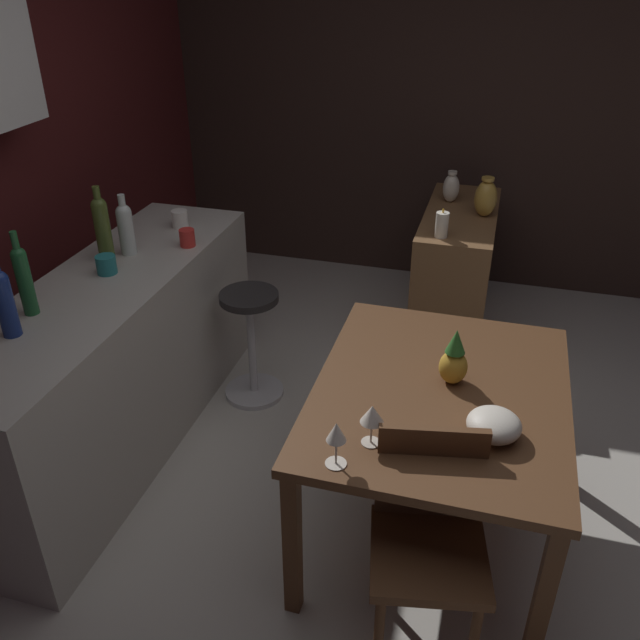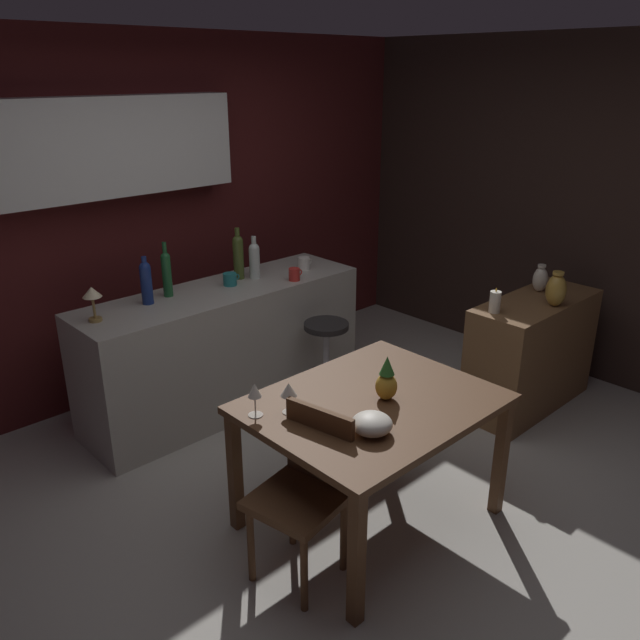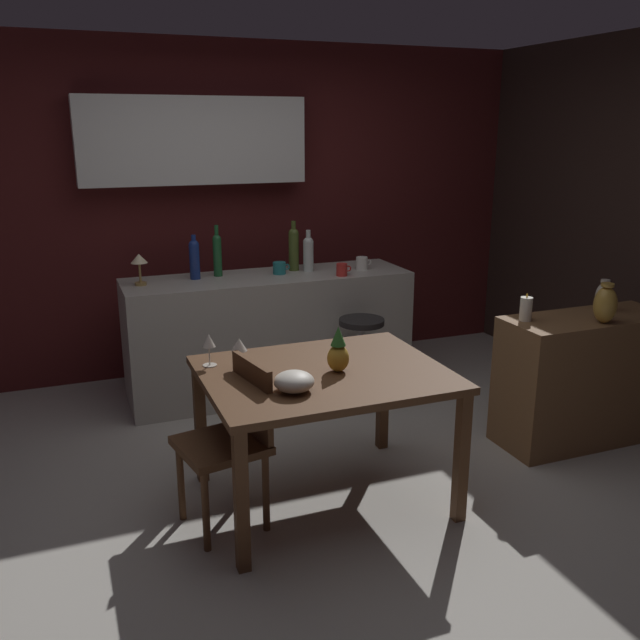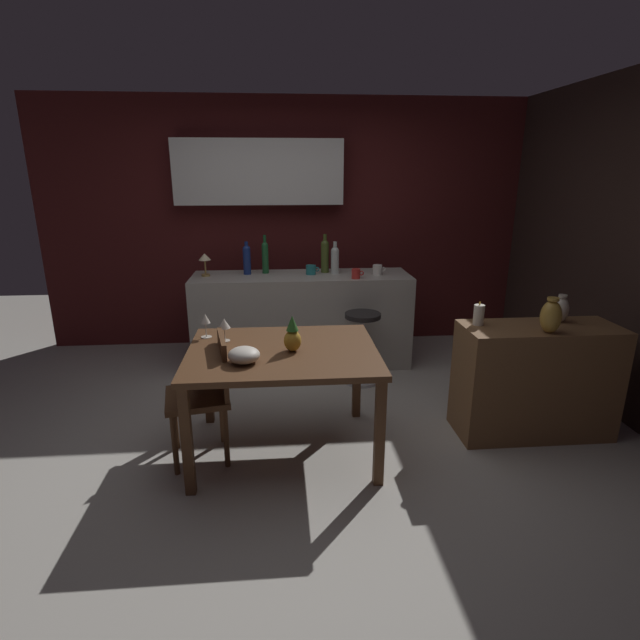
{
  "view_description": "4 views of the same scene",
  "coord_description": "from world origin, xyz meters",
  "px_view_note": "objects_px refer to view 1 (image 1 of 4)",
  "views": [
    {
      "loc": [
        -2.3,
        -0.38,
        2.27
      ],
      "look_at": [
        0.36,
        0.37,
        0.7
      ],
      "focal_mm": 37.19,
      "sensor_mm": 36.0,
      "label": 1
    },
    {
      "loc": [
        -2.3,
        -2.2,
        2.33
      ],
      "look_at": [
        0.29,
        0.57,
        0.84
      ],
      "focal_mm": 35.95,
      "sensor_mm": 36.0,
      "label": 2
    },
    {
      "loc": [
        -1.33,
        -3.33,
        1.96
      ],
      "look_at": [
        0.19,
        0.58,
        0.76
      ],
      "focal_mm": 38.27,
      "sensor_mm": 36.0,
      "label": 3
    },
    {
      "loc": [
        -0.12,
        -3.28,
        1.86
      ],
      "look_at": [
        0.19,
        0.35,
        0.75
      ],
      "focal_mm": 27.51,
      "sensor_mm": 36.0,
      "label": 4
    }
  ],
  "objects_px": {
    "cup_white": "(180,219)",
    "cup_red": "(187,238)",
    "cup_teal": "(106,264)",
    "dining_table": "(439,406)",
    "vase_brass": "(486,198)",
    "wine_glass_right": "(336,434)",
    "wine_glass_left": "(372,415)",
    "vase_ceramic_ivory": "(451,188)",
    "fruit_bowl": "(494,425)",
    "wine_bottle_olive": "(102,226)",
    "wine_bottle_green": "(24,277)",
    "pillar_candle_tall": "(442,225)",
    "sideboard_cabinet": "(455,272)",
    "wine_bottle_clear": "(126,227)",
    "bar_stool": "(252,342)",
    "pineapple_centerpiece": "(454,360)",
    "chair_near_window": "(428,534)",
    "wine_bottle_cobalt": "(4,301)"
  },
  "relations": [
    {
      "from": "pineapple_centerpiece",
      "to": "wine_bottle_olive",
      "type": "relative_size",
      "value": 0.64
    },
    {
      "from": "wine_glass_left",
      "to": "pillar_candle_tall",
      "type": "bearing_deg",
      "value": -0.94
    },
    {
      "from": "dining_table",
      "to": "vase_ceramic_ivory",
      "type": "distance_m",
      "value": 2.02
    },
    {
      "from": "wine_bottle_clear",
      "to": "wine_bottle_green",
      "type": "height_order",
      "value": "wine_bottle_green"
    },
    {
      "from": "wine_glass_right",
      "to": "vase_brass",
      "type": "relative_size",
      "value": 0.72
    },
    {
      "from": "dining_table",
      "to": "bar_stool",
      "type": "distance_m",
      "value": 1.35
    },
    {
      "from": "chair_near_window",
      "to": "wine_bottle_olive",
      "type": "relative_size",
      "value": 2.26
    },
    {
      "from": "wine_bottle_cobalt",
      "to": "wine_bottle_clear",
      "type": "bearing_deg",
      "value": -2.66
    },
    {
      "from": "pillar_candle_tall",
      "to": "vase_brass",
      "type": "bearing_deg",
      "value": -27.76
    },
    {
      "from": "dining_table",
      "to": "vase_ceramic_ivory",
      "type": "bearing_deg",
      "value": 5.36
    },
    {
      "from": "wine_bottle_olive",
      "to": "chair_near_window",
      "type": "bearing_deg",
      "value": -118.1
    },
    {
      "from": "pineapple_centerpiece",
      "to": "cup_teal",
      "type": "distance_m",
      "value": 1.69
    },
    {
      "from": "wine_bottle_clear",
      "to": "wine_bottle_cobalt",
      "type": "height_order",
      "value": "wine_bottle_cobalt"
    },
    {
      "from": "vase_brass",
      "to": "vase_ceramic_ivory",
      "type": "bearing_deg",
      "value": 48.05
    },
    {
      "from": "wine_bottle_clear",
      "to": "cup_red",
      "type": "xyz_separation_m",
      "value": [
        0.17,
        -0.24,
        -0.1
      ]
    },
    {
      "from": "bar_stool",
      "to": "dining_table",
      "type": "bearing_deg",
      "value": -123.29
    },
    {
      "from": "wine_bottle_olive",
      "to": "pillar_candle_tall",
      "type": "relative_size",
      "value": 2.2
    },
    {
      "from": "cup_teal",
      "to": "dining_table",
      "type": "bearing_deg",
      "value": -100.25
    },
    {
      "from": "bar_stool",
      "to": "vase_brass",
      "type": "distance_m",
      "value": 1.67
    },
    {
      "from": "vase_ceramic_ivory",
      "to": "wine_bottle_green",
      "type": "bearing_deg",
      "value": 144.0
    },
    {
      "from": "fruit_bowl",
      "to": "wine_bottle_green",
      "type": "bearing_deg",
      "value": 87.28
    },
    {
      "from": "bar_stool",
      "to": "cup_teal",
      "type": "xyz_separation_m",
      "value": [
        -0.42,
        0.54,
        0.6
      ]
    },
    {
      "from": "wine_bottle_olive",
      "to": "cup_white",
      "type": "height_order",
      "value": "wine_bottle_olive"
    },
    {
      "from": "cup_white",
      "to": "cup_red",
      "type": "relative_size",
      "value": 1.08
    },
    {
      "from": "chair_near_window",
      "to": "cup_red",
      "type": "bearing_deg",
      "value": 50.29
    },
    {
      "from": "cup_teal",
      "to": "wine_glass_left",
      "type": "bearing_deg",
      "value": -115.59
    },
    {
      "from": "wine_glass_right",
      "to": "vase_brass",
      "type": "distance_m",
      "value": 2.34
    },
    {
      "from": "wine_glass_right",
      "to": "dining_table",
      "type": "bearing_deg",
      "value": -28.85
    },
    {
      "from": "vase_brass",
      "to": "vase_ceramic_ivory",
      "type": "xyz_separation_m",
      "value": [
        0.2,
        0.23,
        -0.02
      ]
    },
    {
      "from": "wine_glass_right",
      "to": "pineapple_centerpiece",
      "type": "distance_m",
      "value": 0.68
    },
    {
      "from": "wine_bottle_olive",
      "to": "vase_ceramic_ivory",
      "type": "xyz_separation_m",
      "value": [
        1.55,
        -1.54,
        -0.16
      ]
    },
    {
      "from": "cup_teal",
      "to": "pillar_candle_tall",
      "type": "distance_m",
      "value": 1.83
    },
    {
      "from": "wine_bottle_green",
      "to": "pillar_candle_tall",
      "type": "distance_m",
      "value": 2.19
    },
    {
      "from": "fruit_bowl",
      "to": "vase_ceramic_ivory",
      "type": "distance_m",
      "value": 2.27
    },
    {
      "from": "chair_near_window",
      "to": "wine_bottle_clear",
      "type": "bearing_deg",
      "value": 58.63
    },
    {
      "from": "wine_bottle_clear",
      "to": "vase_ceramic_ivory",
      "type": "xyz_separation_m",
      "value": [
        1.46,
        -1.47,
        -0.13
      ]
    },
    {
      "from": "wine_glass_left",
      "to": "pineapple_centerpiece",
      "type": "height_order",
      "value": "pineapple_centerpiece"
    },
    {
      "from": "cup_white",
      "to": "vase_brass",
      "type": "height_order",
      "value": "vase_brass"
    },
    {
      "from": "pineapple_centerpiece",
      "to": "wine_bottle_green",
      "type": "xyz_separation_m",
      "value": [
        -0.21,
        1.77,
        0.23
      ]
    },
    {
      "from": "wine_glass_left",
      "to": "vase_ceramic_ivory",
      "type": "relative_size",
      "value": 0.8
    },
    {
      "from": "chair_near_window",
      "to": "bar_stool",
      "type": "relative_size",
      "value": 1.3
    },
    {
      "from": "wine_glass_left",
      "to": "wine_bottle_clear",
      "type": "height_order",
      "value": "wine_bottle_clear"
    },
    {
      "from": "sideboard_cabinet",
      "to": "cup_white",
      "type": "bearing_deg",
      "value": 120.85
    },
    {
      "from": "cup_red",
      "to": "vase_brass",
      "type": "distance_m",
      "value": 1.81
    },
    {
      "from": "pineapple_centerpiece",
      "to": "cup_red",
      "type": "distance_m",
      "value": 1.58
    },
    {
      "from": "sideboard_cabinet",
      "to": "wine_glass_left",
      "type": "distance_m",
      "value": 2.26
    },
    {
      "from": "cup_teal",
      "to": "wine_bottle_olive",
      "type": "bearing_deg",
      "value": 31.4
    },
    {
      "from": "sideboard_cabinet",
      "to": "pineapple_centerpiece",
      "type": "distance_m",
      "value": 1.81
    },
    {
      "from": "cup_red",
      "to": "pillar_candle_tall",
      "type": "height_order",
      "value": "same"
    },
    {
      "from": "sideboard_cabinet",
      "to": "wine_bottle_olive",
      "type": "height_order",
      "value": "wine_bottle_olive"
    }
  ]
}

